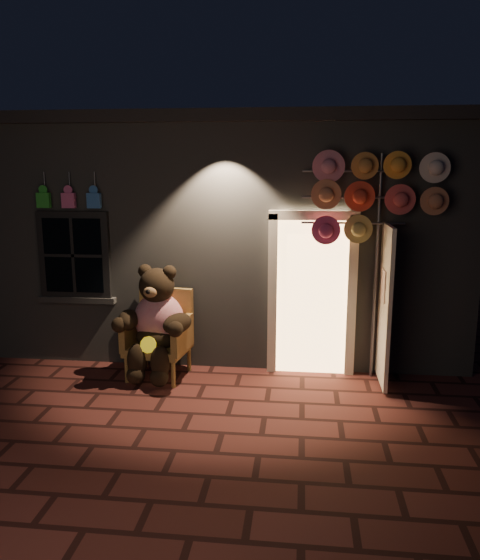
# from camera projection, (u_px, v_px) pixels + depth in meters

# --- Properties ---
(ground) EXTENTS (60.00, 60.00, 0.00)m
(ground) POSITION_uv_depth(u_px,v_px,m) (191.00, 413.00, 6.18)
(ground) COLOR #562520
(ground) RESTS_ON ground
(shop_building) EXTENTS (7.30, 5.95, 3.51)m
(shop_building) POSITION_uv_depth(u_px,v_px,m) (234.00, 224.00, 9.70)
(shop_building) COLOR slate
(shop_building) RESTS_ON ground
(wicker_armchair) EXTENTS (0.87, 0.80, 1.14)m
(wicker_armchair) POSITION_uv_depth(u_px,v_px,m) (161.00, 333.00, 7.25)
(wicker_armchair) COLOR #A78840
(wicker_armchair) RESTS_ON ground
(teddy_bear) EXTENTS (1.06, 0.88, 1.48)m
(teddy_bear) POSITION_uv_depth(u_px,v_px,m) (156.00, 322.00, 7.07)
(teddy_bear) COLOR red
(teddy_bear) RESTS_ON ground
(hat_rack) EXTENTS (1.78, 0.22, 2.93)m
(hat_rack) POSITION_uv_depth(u_px,v_px,m) (373.00, 194.00, 6.70)
(hat_rack) COLOR #59595E
(hat_rack) RESTS_ON ground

